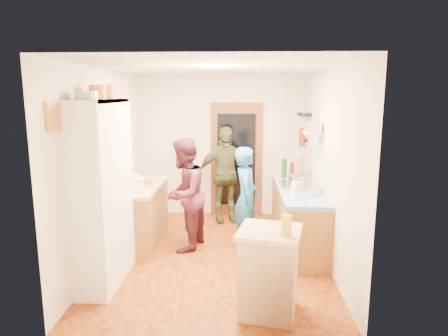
# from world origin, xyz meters

# --- Properties ---
(floor) EXTENTS (3.00, 4.00, 0.02)m
(floor) POSITION_xyz_m (0.00, 0.00, -0.01)
(floor) COLOR #914711
(floor) RESTS_ON ground
(ceiling) EXTENTS (3.00, 4.00, 0.02)m
(ceiling) POSITION_xyz_m (0.00, 0.00, 2.61)
(ceiling) COLOR silver
(ceiling) RESTS_ON ground
(wall_back) EXTENTS (3.00, 0.02, 2.60)m
(wall_back) POSITION_xyz_m (0.00, 2.01, 1.30)
(wall_back) COLOR beige
(wall_back) RESTS_ON ground
(wall_front) EXTENTS (3.00, 0.02, 2.60)m
(wall_front) POSITION_xyz_m (0.00, -2.01, 1.30)
(wall_front) COLOR beige
(wall_front) RESTS_ON ground
(wall_left) EXTENTS (0.02, 4.00, 2.60)m
(wall_left) POSITION_xyz_m (-1.51, 0.00, 1.30)
(wall_left) COLOR beige
(wall_left) RESTS_ON ground
(wall_right) EXTENTS (0.02, 4.00, 2.60)m
(wall_right) POSITION_xyz_m (1.51, 0.00, 1.30)
(wall_right) COLOR beige
(wall_right) RESTS_ON ground
(door_frame) EXTENTS (0.95, 0.06, 2.10)m
(door_frame) POSITION_xyz_m (0.25, 1.97, 1.05)
(door_frame) COLOR brown
(door_frame) RESTS_ON ground
(door_glass) EXTENTS (0.70, 0.02, 1.70)m
(door_glass) POSITION_xyz_m (0.25, 1.94, 1.05)
(door_glass) COLOR black
(door_glass) RESTS_ON door_frame
(hutch_body) EXTENTS (0.40, 1.20, 2.20)m
(hutch_body) POSITION_xyz_m (-1.30, -0.80, 1.10)
(hutch_body) COLOR white
(hutch_body) RESTS_ON ground
(hutch_top_shelf) EXTENTS (0.40, 1.14, 0.04)m
(hutch_top_shelf) POSITION_xyz_m (-1.30, -0.80, 2.18)
(hutch_top_shelf) COLOR white
(hutch_top_shelf) RESTS_ON hutch_body
(plate_stack) EXTENTS (0.22, 0.22, 0.09)m
(plate_stack) POSITION_xyz_m (-1.30, -1.10, 2.25)
(plate_stack) COLOR white
(plate_stack) RESTS_ON hutch_top_shelf
(orange_pot_a) EXTENTS (0.20, 0.20, 0.16)m
(orange_pot_a) POSITION_xyz_m (-1.30, -0.78, 2.28)
(orange_pot_a) COLOR orange
(orange_pot_a) RESTS_ON hutch_top_shelf
(orange_pot_b) EXTENTS (0.19, 0.19, 0.17)m
(orange_pot_b) POSITION_xyz_m (-1.30, -0.41, 2.29)
(orange_pot_b) COLOR orange
(orange_pot_b) RESTS_ON hutch_top_shelf
(left_counter_base) EXTENTS (0.60, 1.40, 0.85)m
(left_counter_base) POSITION_xyz_m (-1.20, 0.45, 0.42)
(left_counter_base) COLOR olive
(left_counter_base) RESTS_ON ground
(left_counter_top) EXTENTS (0.64, 1.44, 0.05)m
(left_counter_top) POSITION_xyz_m (-1.20, 0.45, 0.88)
(left_counter_top) COLOR tan
(left_counter_top) RESTS_ON left_counter_base
(toaster) EXTENTS (0.30, 0.23, 0.20)m
(toaster) POSITION_xyz_m (-1.15, 0.02, 1.00)
(toaster) COLOR white
(toaster) RESTS_ON left_counter_top
(kettle) EXTENTS (0.18, 0.18, 0.19)m
(kettle) POSITION_xyz_m (-1.25, 0.35, 0.99)
(kettle) COLOR white
(kettle) RESTS_ON left_counter_top
(orange_bowl) EXTENTS (0.21, 0.21, 0.08)m
(orange_bowl) POSITION_xyz_m (-1.12, 0.53, 0.94)
(orange_bowl) COLOR orange
(orange_bowl) RESTS_ON left_counter_top
(chopping_board) EXTENTS (0.32, 0.25, 0.02)m
(chopping_board) POSITION_xyz_m (-1.18, 0.98, 0.91)
(chopping_board) COLOR tan
(chopping_board) RESTS_ON left_counter_top
(right_counter_base) EXTENTS (0.60, 2.20, 0.84)m
(right_counter_base) POSITION_xyz_m (1.20, 0.50, 0.42)
(right_counter_base) COLOR olive
(right_counter_base) RESTS_ON ground
(right_counter_top) EXTENTS (0.62, 2.22, 0.06)m
(right_counter_top) POSITION_xyz_m (1.20, 0.50, 0.87)
(right_counter_top) COLOR #1329A2
(right_counter_top) RESTS_ON right_counter_base
(hob) EXTENTS (0.55, 0.58, 0.04)m
(hob) POSITION_xyz_m (1.20, 0.48, 0.92)
(hob) COLOR silver
(hob) RESTS_ON right_counter_top
(pot_on_hob) EXTENTS (0.22, 0.22, 0.14)m
(pot_on_hob) POSITION_xyz_m (1.15, 0.39, 1.01)
(pot_on_hob) COLOR silver
(pot_on_hob) RESTS_ON hob
(bottle_a) EXTENTS (0.09, 0.09, 0.31)m
(bottle_a) POSITION_xyz_m (1.05, 1.12, 1.05)
(bottle_a) COLOR #143F14
(bottle_a) RESTS_ON right_counter_top
(bottle_b) EXTENTS (0.07, 0.07, 0.25)m
(bottle_b) POSITION_xyz_m (1.18, 1.14, 1.03)
(bottle_b) COLOR #591419
(bottle_b) RESTS_ON right_counter_top
(bottle_c) EXTENTS (0.09, 0.09, 0.34)m
(bottle_c) POSITION_xyz_m (1.31, 1.10, 1.07)
(bottle_c) COLOR olive
(bottle_c) RESTS_ON right_counter_top
(paper_towel) EXTENTS (0.12, 0.12, 0.23)m
(paper_towel) POSITION_xyz_m (1.05, -0.24, 1.01)
(paper_towel) COLOR white
(paper_towel) RESTS_ON right_counter_top
(mixing_bowl) EXTENTS (0.27, 0.27, 0.09)m
(mixing_bowl) POSITION_xyz_m (1.30, 0.01, 0.95)
(mixing_bowl) COLOR silver
(mixing_bowl) RESTS_ON right_counter_top
(island_base) EXTENTS (0.66, 0.66, 0.86)m
(island_base) POSITION_xyz_m (0.63, -1.48, 0.43)
(island_base) COLOR tan
(island_base) RESTS_ON ground
(island_top) EXTENTS (0.74, 0.74, 0.05)m
(island_top) POSITION_xyz_m (0.63, -1.48, 0.89)
(island_top) COLOR tan
(island_top) RESTS_ON island_base
(cutting_board) EXTENTS (0.40, 0.35, 0.02)m
(cutting_board) POSITION_xyz_m (0.60, -1.42, 0.90)
(cutting_board) COLOR white
(cutting_board) RESTS_ON island_top
(oil_jar) EXTENTS (0.12, 0.12, 0.21)m
(oil_jar) POSITION_xyz_m (0.78, -1.64, 1.01)
(oil_jar) COLOR #AD9E2D
(oil_jar) RESTS_ON island_top
(pan_rail) EXTENTS (0.02, 0.65, 0.02)m
(pan_rail) POSITION_xyz_m (1.46, 1.52, 2.05)
(pan_rail) COLOR silver
(pan_rail) RESTS_ON wall_right
(pan_hang_a) EXTENTS (0.18, 0.18, 0.05)m
(pan_hang_a) POSITION_xyz_m (1.40, 1.35, 1.92)
(pan_hang_a) COLOR black
(pan_hang_a) RESTS_ON pan_rail
(pan_hang_b) EXTENTS (0.16, 0.16, 0.05)m
(pan_hang_b) POSITION_xyz_m (1.40, 1.55, 1.90)
(pan_hang_b) COLOR black
(pan_hang_b) RESTS_ON pan_rail
(pan_hang_c) EXTENTS (0.17, 0.17, 0.05)m
(pan_hang_c) POSITION_xyz_m (1.40, 1.75, 1.91)
(pan_hang_c) COLOR black
(pan_hang_c) RESTS_ON pan_rail
(wall_shelf) EXTENTS (0.26, 0.42, 0.03)m
(wall_shelf) POSITION_xyz_m (1.37, 0.45, 1.70)
(wall_shelf) COLOR tan
(wall_shelf) RESTS_ON wall_right
(radio) EXTENTS (0.24, 0.31, 0.15)m
(radio) POSITION_xyz_m (1.37, 0.45, 1.79)
(radio) COLOR silver
(radio) RESTS_ON wall_shelf
(ext_bracket) EXTENTS (0.06, 0.10, 0.04)m
(ext_bracket) POSITION_xyz_m (1.47, 1.70, 1.45)
(ext_bracket) COLOR black
(ext_bracket) RESTS_ON wall_right
(fire_extinguisher) EXTENTS (0.11, 0.11, 0.32)m
(fire_extinguisher) POSITION_xyz_m (1.41, 1.70, 1.50)
(fire_extinguisher) COLOR red
(fire_extinguisher) RESTS_ON wall_right
(picture_frame) EXTENTS (0.03, 0.25, 0.30)m
(picture_frame) POSITION_xyz_m (-1.48, -1.55, 2.05)
(picture_frame) COLOR gold
(picture_frame) RESTS_ON wall_left
(person_hob) EXTENTS (0.38, 0.56, 1.51)m
(person_hob) POSITION_xyz_m (0.45, 0.27, 0.76)
(person_hob) COLOR #2063A8
(person_hob) RESTS_ON ground
(person_left) EXTENTS (0.79, 0.92, 1.65)m
(person_left) POSITION_xyz_m (-0.44, 0.26, 0.82)
(person_left) COLOR #481C2B
(person_left) RESTS_ON ground
(person_back) EXTENTS (1.07, 0.69, 1.70)m
(person_back) POSITION_xyz_m (0.06, 1.56, 0.85)
(person_back) COLOR #3D4225
(person_back) RESTS_ON ground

